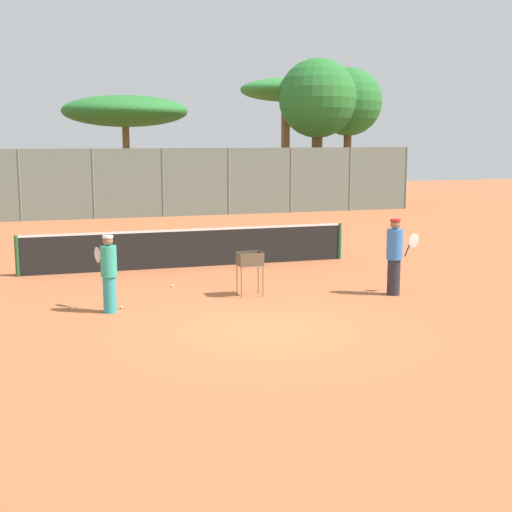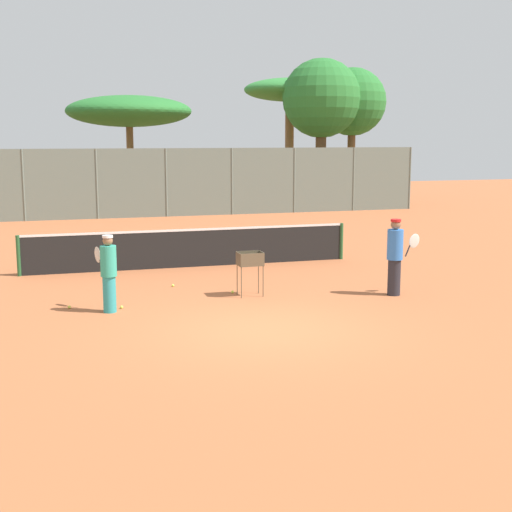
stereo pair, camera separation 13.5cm
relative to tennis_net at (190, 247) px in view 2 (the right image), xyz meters
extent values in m
plane|color=#B26038|center=(0.00, -6.85, -0.56)|extent=(80.00, 80.00, 0.00)
cylinder|color=#26592D|center=(-4.53, 0.00, -0.02)|extent=(0.10, 0.10, 1.07)
cylinder|color=#26592D|center=(4.53, 0.00, -0.02)|extent=(0.10, 0.10, 1.07)
cube|color=black|center=(0.00, 0.00, -0.05)|extent=(9.07, 0.01, 1.01)
cube|color=white|center=(0.00, 0.00, 0.48)|extent=(9.07, 0.02, 0.06)
cylinder|color=slate|center=(-4.60, 12.82, 0.98)|extent=(0.08, 0.08, 3.08)
cylinder|color=slate|center=(-1.53, 12.82, 0.98)|extent=(0.08, 0.08, 3.08)
cylinder|color=slate|center=(1.53, 12.82, 0.98)|extent=(0.08, 0.08, 3.08)
cylinder|color=slate|center=(4.60, 12.82, 0.98)|extent=(0.08, 0.08, 3.08)
cylinder|color=slate|center=(7.67, 12.82, 0.98)|extent=(0.08, 0.08, 3.08)
cylinder|color=slate|center=(10.74, 12.82, 0.98)|extent=(0.08, 0.08, 3.08)
cylinder|color=slate|center=(13.81, 12.82, 0.98)|extent=(0.08, 0.08, 3.08)
cube|color=slate|center=(0.00, 12.82, 0.98)|extent=(27.63, 0.01, 3.08)
cylinder|color=brown|center=(12.27, 16.56, 1.62)|extent=(0.42, 0.42, 4.35)
sphere|color=#28722D|center=(12.27, 16.56, 4.87)|extent=(3.61, 3.61, 3.61)
cylinder|color=brown|center=(9.39, 18.45, 2.19)|extent=(0.48, 0.48, 5.49)
ellipsoid|color=#338438|center=(9.39, 18.45, 5.56)|extent=(5.01, 5.01, 1.25)
cylinder|color=brown|center=(0.53, 17.55, 1.47)|extent=(0.35, 0.35, 4.06)
ellipsoid|color=#28722D|center=(0.53, 17.55, 4.29)|extent=(6.27, 6.27, 1.57)
cylinder|color=brown|center=(10.26, 15.95, 1.61)|extent=(0.56, 0.56, 4.34)
sphere|color=#28722D|center=(10.26, 15.95, 5.00)|extent=(4.07, 4.07, 4.07)
cylinder|color=#26262D|center=(3.74, -4.84, -0.15)|extent=(0.29, 0.29, 0.82)
cylinder|color=blue|center=(3.74, -4.84, 0.61)|extent=(0.36, 0.36, 0.69)
sphere|color=#8C6647|center=(3.74, -4.84, 1.07)|extent=(0.22, 0.22, 0.22)
cylinder|color=red|center=(3.74, -4.84, 1.16)|extent=(0.23, 0.23, 0.06)
cylinder|color=black|center=(4.09, -4.78, 0.44)|extent=(0.15, 0.05, 0.27)
ellipsoid|color=silver|center=(4.27, -4.75, 0.66)|extent=(0.40, 0.09, 0.43)
cylinder|color=teal|center=(-2.64, -4.60, -0.18)|extent=(0.27, 0.27, 0.76)
cylinder|color=teal|center=(-2.64, -4.60, 0.51)|extent=(0.33, 0.33, 0.63)
sphere|color=#8C6647|center=(-2.64, -4.60, 0.93)|extent=(0.21, 0.21, 0.21)
cylinder|color=white|center=(-2.64, -4.60, 1.02)|extent=(0.22, 0.22, 0.05)
cylinder|color=black|center=(-2.76, -4.28, 0.36)|extent=(0.08, 0.15, 0.27)
ellipsoid|color=silver|center=(-2.82, -4.11, 0.58)|extent=(0.16, 0.38, 0.43)
cylinder|color=brown|center=(0.31, -4.15, -0.20)|extent=(0.02, 0.02, 0.71)
cylinder|color=brown|center=(0.82, -4.15, -0.20)|extent=(0.02, 0.02, 0.71)
cylinder|color=brown|center=(0.31, -3.79, -0.20)|extent=(0.02, 0.02, 0.71)
cylinder|color=brown|center=(0.82, -3.79, -0.20)|extent=(0.02, 0.02, 0.71)
cube|color=brown|center=(0.56, -3.97, 0.16)|extent=(0.55, 0.40, 0.01)
cube|color=brown|center=(0.56, -4.17, 0.30)|extent=(0.55, 0.01, 0.30)
cube|color=brown|center=(0.56, -3.77, 0.30)|extent=(0.55, 0.01, 0.30)
cube|color=brown|center=(0.29, -3.97, 0.30)|extent=(0.01, 0.40, 0.30)
cube|color=brown|center=(0.84, -3.97, 0.30)|extent=(0.01, 0.40, 0.30)
sphere|color=#D1E54C|center=(0.43, -4.04, 0.20)|extent=(0.07, 0.07, 0.07)
sphere|color=#D1E54C|center=(0.75, -4.12, 0.25)|extent=(0.07, 0.07, 0.07)
sphere|color=#D1E54C|center=(0.46, -3.99, 0.20)|extent=(0.07, 0.07, 0.07)
sphere|color=#D1E54C|center=(0.36, -3.95, 0.20)|extent=(0.07, 0.07, 0.07)
sphere|color=#D1E54C|center=(0.73, -3.91, 0.20)|extent=(0.07, 0.07, 0.07)
sphere|color=#D1E54C|center=(0.48, -3.87, 0.25)|extent=(0.07, 0.07, 0.07)
sphere|color=#D1E54C|center=(0.46, -3.95, 0.25)|extent=(0.07, 0.07, 0.07)
sphere|color=#D1E54C|center=(0.75, -3.96, 0.20)|extent=(0.07, 0.07, 0.07)
sphere|color=#D1E54C|center=(0.48, -3.92, 0.20)|extent=(0.07, 0.07, 0.07)
sphere|color=#D1E54C|center=(0.38, -3.89, 0.20)|extent=(0.07, 0.07, 0.07)
sphere|color=#D1E54C|center=(0.25, -3.60, -0.52)|extent=(0.07, 0.07, 0.07)
sphere|color=#D1E54C|center=(-3.44, -4.05, -0.52)|extent=(0.07, 0.07, 0.07)
sphere|color=#D1E54C|center=(-0.95, -2.49, -0.52)|extent=(0.07, 0.07, 0.07)
sphere|color=#D1E54C|center=(-2.38, -4.37, -0.52)|extent=(0.07, 0.07, 0.07)
camera|label=1|loc=(-4.02, -19.15, 3.02)|focal=50.00mm
camera|label=2|loc=(-3.89, -19.19, 3.02)|focal=50.00mm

